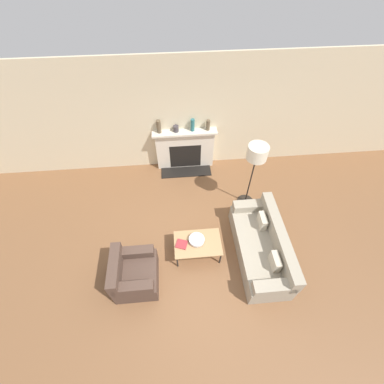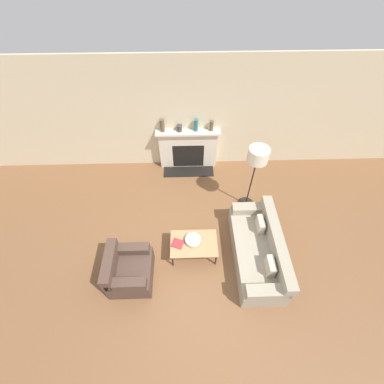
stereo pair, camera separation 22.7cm
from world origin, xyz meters
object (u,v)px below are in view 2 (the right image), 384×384
Objects in this scene: bowl at (193,240)px; mantel_vase_left at (162,125)px; armchair_near at (128,271)px; floor_lamp at (257,160)px; mantel_vase_center_right at (196,125)px; couch at (259,250)px; book at (178,244)px; coffee_table at (194,244)px; mantel_vase_center_left at (179,128)px; mantel_vase_right at (211,126)px; fireplace at (188,149)px.

mantel_vase_left is (-0.66, 2.64, 0.86)m from bowl.
floor_lamp is at bearing -55.72° from armchair_near.
mantel_vase_center_right is (1.39, 3.18, 0.99)m from armchair_near.
couch reaches higher than book.
mantel_vase_center_right is at bearing 129.21° from floor_lamp.
couch is 2.33× the size of armchair_near.
coffee_table is 6.08× the size of mantel_vase_center_left.
mantel_vase_center_left is at bearing 180.00° from mantel_vase_right.
book is at bearing -95.61° from fireplace.
mantel_vase_left is at bearing 144.12° from floor_lamp.
armchair_near is 3.16× the size of book.
mantel_vase_center_right reaches higher than book.
mantel_vase_left is at bearing 103.97° from bowl.
couch is at bearing -74.52° from mantel_vase_right.
couch is 6.34× the size of bowl.
coffee_table is 3.00× the size of bowl.
bowl is at bearing -66.42° from armchair_near.
mantel_vase_center_right is 1.19× the size of mantel_vase_right.
armchair_near is at bearing -158.45° from coffee_table.
mantel_vase_left reaches higher than fireplace.
coffee_table is (0.06, -2.67, -0.19)m from fireplace.
book is at bearing -178.82° from coffee_table.
armchair_near is 3.30m from floor_lamp.
mantel_vase_center_right reaches higher than fireplace.
armchair_near is 3.61m from mantel_vase_center_right.
couch is 1.30m from coffee_table.
fireplace is at bearing -175.82° from mantel_vase_center_right.
mantel_vase_center_left reaches higher than couch.
floor_lamp is (0.01, 1.40, 1.14)m from couch.
floor_lamp is 2.45m from mantel_vase_left.
fireplace is at bearing 91.28° from coffee_table.
mantel_vase_center_left is (-0.21, 0.01, 0.66)m from fireplace.
mantel_vase_left reaches higher than mantel_vase_center_left.
couch reaches higher than bowl.
mantel_vase_center_left reaches higher than bowl.
floor_lamp is 11.20× the size of mantel_vase_center_left.
mantel_vase_right is (0.51, 2.68, 0.90)m from coffee_table.
bowl is at bearing -98.27° from couch.
mantel_vase_center_right is at bearing -23.69° from armchair_near.
armchair_near is at bearing -119.09° from mantel_vase_right.
armchair_near is 3.76m from mantel_vase_right.
coffee_table is at bearing 20.48° from book.
mantel_vase_center_right is 0.37m from mantel_vase_right.
mantel_vase_center_right reaches higher than coffee_table.
mantel_vase_right is at bearing 92.06° from book.
mantel_vase_left reaches higher than mantel_vase_right.
mantel_vase_center_left is at bearing 180.00° from mantel_vase_center_right.
bowl is at bearing -93.36° from mantel_vase_center_right.
couch is at bearing -64.30° from fireplace.
mantel_vase_center_right reaches higher than mantel_vase_right.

